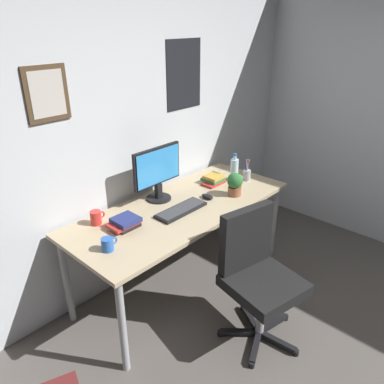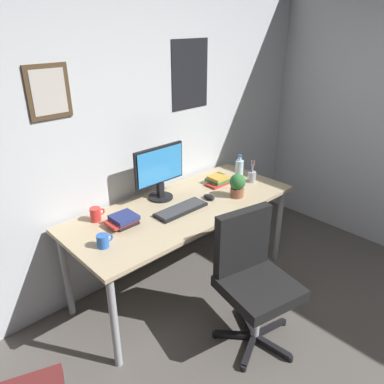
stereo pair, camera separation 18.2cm
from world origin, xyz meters
TOP-DOWN VIEW (x-y plane):
  - wall_back at (-0.00, 2.15)m, footprint 4.40×0.10m
  - desk at (0.26, 1.69)m, footprint 1.87×0.77m
  - office_chair at (0.22, 0.95)m, footprint 0.58×0.58m
  - monitor at (0.22, 1.91)m, footprint 0.46×0.20m
  - keyboard at (0.19, 1.63)m, footprint 0.43×0.15m
  - computer_mouse at (0.49, 1.63)m, footprint 0.06×0.11m
  - water_bottle at (0.93, 1.69)m, footprint 0.07×0.07m
  - coffee_mug_near at (-0.35, 1.94)m, footprint 0.12×0.08m
  - coffee_mug_far at (-0.50, 1.61)m, footprint 0.11×0.08m
  - potted_plant at (0.69, 1.51)m, footprint 0.13×0.13m
  - pen_cup at (1.02, 1.61)m, footprint 0.07×0.07m
  - book_stack_left at (0.76, 1.79)m, footprint 0.20×0.17m
  - book_stack_right at (-0.25, 1.75)m, footprint 0.21×0.16m

SIDE VIEW (x-z plane):
  - office_chair at x=0.22m, z-range 0.05..1.00m
  - desk at x=0.26m, z-range 0.31..1.06m
  - keyboard at x=0.19m, z-range 0.75..0.78m
  - computer_mouse at x=0.49m, z-range 0.75..0.79m
  - book_stack_left at x=0.76m, z-range 0.75..0.82m
  - book_stack_right at x=-0.25m, z-range 0.75..0.83m
  - coffee_mug_far at x=-0.50m, z-range 0.75..0.84m
  - coffee_mug_near at x=-0.35m, z-range 0.75..0.85m
  - pen_cup at x=1.02m, z-range 0.71..0.91m
  - potted_plant at x=0.69m, z-range 0.76..0.96m
  - water_bottle at x=0.93m, z-range 0.73..0.99m
  - monitor at x=0.22m, z-range 0.78..1.21m
  - wall_back at x=0.00m, z-range 0.00..2.60m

